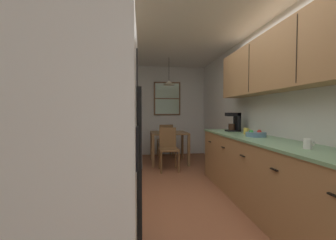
# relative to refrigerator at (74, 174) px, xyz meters

# --- Properties ---
(ground_plane) EXTENTS (12.00, 12.00, 0.00)m
(ground_plane) POSITION_rel_refrigerator_xyz_m (0.94, 2.20, -0.88)
(ground_plane) COLOR #995B3D
(wall_left) EXTENTS (0.10, 9.00, 2.55)m
(wall_left) POSITION_rel_refrigerator_xyz_m (-0.41, 2.20, 0.40)
(wall_left) COLOR silver
(wall_left) RESTS_ON ground
(wall_right) EXTENTS (0.10, 9.00, 2.55)m
(wall_right) POSITION_rel_refrigerator_xyz_m (2.29, 2.20, 0.40)
(wall_right) COLOR silver
(wall_right) RESTS_ON ground
(wall_back) EXTENTS (4.40, 0.10, 2.55)m
(wall_back) POSITION_rel_refrigerator_xyz_m (0.94, 4.85, 0.40)
(wall_back) COLOR silver
(wall_back) RESTS_ON ground
(ceiling_slab) EXTENTS (4.40, 9.00, 0.08)m
(ceiling_slab) POSITION_rel_refrigerator_xyz_m (0.94, 2.20, 1.71)
(ceiling_slab) COLOR white
(refrigerator) EXTENTS (0.76, 0.72, 1.76)m
(refrigerator) POSITION_rel_refrigerator_xyz_m (0.00, 0.00, 0.00)
(refrigerator) COLOR white
(refrigerator) RESTS_ON ground
(stove_range) EXTENTS (0.66, 0.59, 1.10)m
(stove_range) POSITION_rel_refrigerator_xyz_m (-0.06, 0.68, -0.41)
(stove_range) COLOR black
(stove_range) RESTS_ON ground
(microwave_over_range) EXTENTS (0.39, 0.56, 0.36)m
(microwave_over_range) POSITION_rel_refrigerator_xyz_m (-0.17, 0.68, 0.77)
(microwave_over_range) COLOR black
(counter_left) EXTENTS (0.64, 1.86, 0.90)m
(counter_left) POSITION_rel_refrigerator_xyz_m (-0.06, 1.90, -0.43)
(counter_left) COLOR #A87A4C
(counter_left) RESTS_ON ground
(upper_cabinets_left) EXTENTS (0.33, 1.94, 0.63)m
(upper_cabinets_left) POSITION_rel_refrigerator_xyz_m (-0.20, 1.85, 0.93)
(upper_cabinets_left) COLOR #A87A4C
(counter_right) EXTENTS (0.64, 3.13, 0.90)m
(counter_right) POSITION_rel_refrigerator_xyz_m (1.94, 1.16, -0.43)
(counter_right) COLOR #A87A4C
(counter_right) RESTS_ON ground
(upper_cabinets_right) EXTENTS (0.33, 2.81, 0.73)m
(upper_cabinets_right) POSITION_rel_refrigerator_xyz_m (2.08, 1.11, 0.99)
(upper_cabinets_right) COLOR #A87A4C
(dining_table) EXTENTS (0.87, 0.82, 0.75)m
(dining_table) POSITION_rel_refrigerator_xyz_m (1.06, 3.77, -0.25)
(dining_table) COLOR brown
(dining_table) RESTS_ON ground
(dining_chair_near) EXTENTS (0.41, 0.41, 0.90)m
(dining_chair_near) POSITION_rel_refrigerator_xyz_m (0.96, 3.15, -0.38)
(dining_chair_near) COLOR brown
(dining_chair_near) RESTS_ON ground
(dining_chair_far) EXTENTS (0.42, 0.42, 0.90)m
(dining_chair_far) POSITION_rel_refrigerator_xyz_m (1.05, 4.38, -0.38)
(dining_chair_far) COLOR brown
(dining_chair_far) RESTS_ON ground
(pendant_light) EXTENTS (0.29, 0.29, 0.66)m
(pendant_light) POSITION_rel_refrigerator_xyz_m (1.06, 3.77, 1.07)
(pendant_light) COLOR black
(back_window) EXTENTS (0.77, 0.05, 0.96)m
(back_window) POSITION_rel_refrigerator_xyz_m (1.14, 4.77, 0.75)
(back_window) COLOR brown
(trash_bin) EXTENTS (0.34, 0.34, 0.60)m
(trash_bin) POSITION_rel_refrigerator_xyz_m (0.24, 3.33, -0.58)
(trash_bin) COLOR white
(trash_bin) RESTS_ON ground
(storage_canister) EXTENTS (0.12, 0.12, 0.21)m
(storage_canister) POSITION_rel_refrigerator_xyz_m (-0.06, 1.32, 0.13)
(storage_canister) COLOR #D84C19
(storage_canister) RESTS_ON counter_left
(dish_towel) EXTENTS (0.02, 0.16, 0.24)m
(dish_towel) POSITION_rel_refrigerator_xyz_m (0.30, 0.83, -0.38)
(dish_towel) COLOR beige
(coffee_maker) EXTENTS (0.22, 0.18, 0.33)m
(coffee_maker) POSITION_rel_refrigerator_xyz_m (2.01, 2.23, 0.19)
(coffee_maker) COLOR black
(coffee_maker) RESTS_ON counter_right
(mug_by_coffeemaker) EXTENTS (0.11, 0.07, 0.09)m
(mug_by_coffeemaker) POSITION_rel_refrigerator_xyz_m (1.91, 0.47, 0.07)
(mug_by_coffeemaker) COLOR white
(mug_by_coffeemaker) RESTS_ON counter_right
(mug_spare) EXTENTS (0.11, 0.08, 0.10)m
(mug_spare) POSITION_rel_refrigerator_xyz_m (1.98, 1.75, 0.07)
(mug_spare) COLOR #E5CC4C
(mug_spare) RESTS_ON counter_right
(fruit_bowl) EXTENTS (0.27, 0.27, 0.09)m
(fruit_bowl) POSITION_rel_refrigerator_xyz_m (1.96, 1.44, 0.06)
(fruit_bowl) COLOR #597F9E
(fruit_bowl) RESTS_ON counter_right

